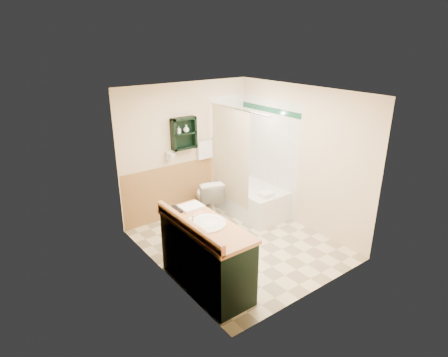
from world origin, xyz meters
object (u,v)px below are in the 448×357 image
(hair_dryer, at_px, (169,156))
(vanity, at_px, (206,255))
(toilet, at_px, (208,198))
(wall_shelf, at_px, (184,133))
(soap_bottle_b, at_px, (186,129))
(soap_bottle_a, at_px, (179,132))
(vanity_book, at_px, (173,205))
(bathtub, at_px, (249,198))

(hair_dryer, distance_m, vanity, 2.20)
(hair_dryer, relative_size, toilet, 0.31)
(wall_shelf, relative_size, vanity, 0.38)
(wall_shelf, xyz_separation_m, soap_bottle_b, (0.05, -0.01, 0.07))
(soap_bottle_a, bearing_deg, wall_shelf, 2.89)
(wall_shelf, bearing_deg, hair_dryer, 175.24)
(soap_bottle_b, bearing_deg, wall_shelf, 173.69)
(toilet, relative_size, soap_bottle_a, 6.46)
(hair_dryer, distance_m, toilet, 1.05)
(wall_shelf, distance_m, toilet, 1.24)
(vanity_book, bearing_deg, hair_dryer, 37.27)
(wall_shelf, bearing_deg, bathtub, -28.40)
(vanity, bearing_deg, bathtub, 36.27)
(soap_bottle_b, bearing_deg, vanity_book, -127.65)
(wall_shelf, height_order, vanity, wall_shelf)
(vanity_book, height_order, soap_bottle_b, soap_bottle_b)
(hair_dryer, bearing_deg, vanity_book, -117.46)
(wall_shelf, xyz_separation_m, hair_dryer, (-0.30, 0.02, -0.35))
(hair_dryer, xyz_separation_m, bathtub, (1.33, -0.58, -0.94))
(toilet, bearing_deg, bathtub, 179.28)
(wall_shelf, distance_m, soap_bottle_b, 0.08)
(bathtub, relative_size, soap_bottle_b, 11.71)
(vanity, xyz_separation_m, toilet, (1.16, 1.66, -0.08))
(toilet, xyz_separation_m, soap_bottle_b, (-0.22, 0.29, 1.24))
(wall_shelf, height_order, toilet, wall_shelf)
(vanity, distance_m, toilet, 2.03)
(soap_bottle_a, height_order, soap_bottle_b, soap_bottle_b)
(vanity_book, xyz_separation_m, soap_bottle_a, (0.96, 1.43, 0.56))
(hair_dryer, distance_m, vanity_book, 1.66)
(wall_shelf, xyz_separation_m, toilet, (0.27, -0.30, -1.18))
(soap_bottle_a, bearing_deg, vanity_book, -123.85)
(vanity_book, distance_m, soap_bottle_b, 1.90)
(wall_shelf, height_order, hair_dryer, wall_shelf)
(soap_bottle_a, bearing_deg, toilet, -38.76)
(vanity, relative_size, toilet, 1.90)
(wall_shelf, bearing_deg, toilet, -48.24)
(vanity_book, bearing_deg, toilet, 15.37)
(wall_shelf, bearing_deg, soap_bottle_a, -177.11)
(toilet, bearing_deg, hair_dryer, -11.84)
(hair_dryer, xyz_separation_m, soap_bottle_b, (0.35, -0.03, 0.42))
(hair_dryer, relative_size, soap_bottle_b, 1.87)
(bathtub, bearing_deg, wall_shelf, 151.60)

